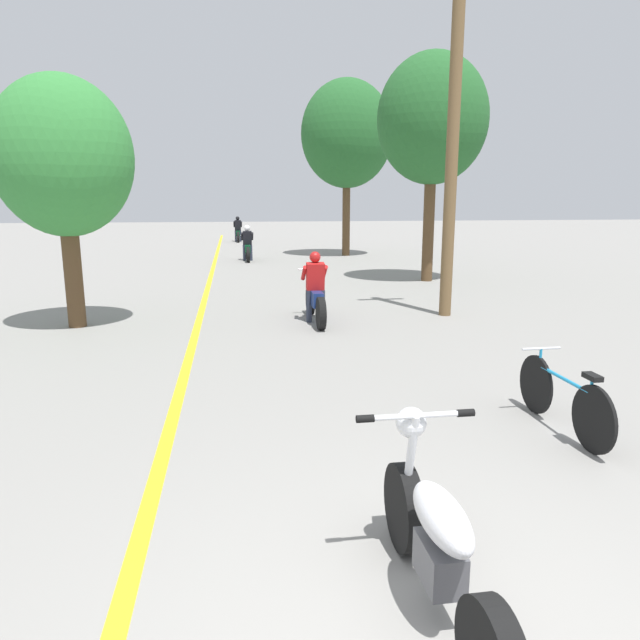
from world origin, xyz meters
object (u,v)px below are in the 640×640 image
object	(u,v)px
roadside_tree_left	(63,158)
motorcycle_rider_lead	(315,295)
motorcycle_rider_mid	(247,247)
roadside_tree_right_far	(347,134)
bicycle_parked	(563,398)
motorcycle_rider_far	(238,232)
roadside_tree_right_near	(433,120)
motorcycle_foreground	(438,544)
utility_pole	(453,134)

from	to	relation	value
roadside_tree_left	motorcycle_rider_lead	distance (m)	5.15
roadside_tree_left	motorcycle_rider_mid	xyz separation A→B (m)	(3.49, 11.41, -2.53)
roadside_tree_right_far	bicycle_parked	size ratio (longest dim) A/B	4.19
motorcycle_rider_lead	motorcycle_rider_far	size ratio (longest dim) A/B	1.02
motorcycle_rider_lead	roadside_tree_right_near	bearing A→B (deg)	51.84
roadside_tree_right_near	motorcycle_rider_lead	world-z (taller)	roadside_tree_right_near
roadside_tree_left	motorcycle_rider_far	bearing A→B (deg)	81.56
motorcycle_rider_mid	motorcycle_rider_lead	bearing A→B (deg)	-85.12
motorcycle_foreground	motorcycle_rider_far	distance (m)	30.05
roadside_tree_right_near	bicycle_parked	bearing A→B (deg)	-101.98
roadside_tree_right_far	motorcycle_foreground	world-z (taller)	roadside_tree_right_far
roadside_tree_right_near	motorcycle_rider_lead	bearing A→B (deg)	-128.16
utility_pole	bicycle_parked	bearing A→B (deg)	-99.55
utility_pole	motorcycle_rider_far	xyz separation A→B (m)	(-3.98, 21.79, -3.05)
roadside_tree_left	motorcycle_rider_far	size ratio (longest dim) A/B	2.22
roadside_tree_right_far	bicycle_parked	distance (m)	19.37
roadside_tree_right_near	roadside_tree_right_far	size ratio (longest dim) A/B	0.89
roadside_tree_left	motorcycle_foreground	bearing A→B (deg)	-64.07
motorcycle_rider_lead	bicycle_parked	world-z (taller)	motorcycle_rider_lead
utility_pole	motorcycle_rider_mid	size ratio (longest dim) A/B	3.45
utility_pole	motorcycle_rider_far	size ratio (longest dim) A/B	3.45
motorcycle_rider_far	roadside_tree_left	bearing A→B (deg)	-98.44
utility_pole	motorcycle_rider_lead	size ratio (longest dim) A/B	3.38
motorcycle_foreground	motorcycle_rider_far	bearing A→B (deg)	91.50
motorcycle_rider_far	bicycle_parked	world-z (taller)	motorcycle_rider_far
motorcycle_rider_mid	motorcycle_rider_far	xyz separation A→B (m)	(-0.25, 10.37, 0.01)
motorcycle_rider_mid	bicycle_parked	distance (m)	17.55
roadside_tree_right_near	motorcycle_rider_mid	distance (m)	9.12
utility_pole	roadside_tree_right_far	xyz separation A→B (m)	(0.46, 12.84, 1.36)
roadside_tree_right_far	motorcycle_foreground	size ratio (longest dim) A/B	3.65
roadside_tree_right_far	bicycle_parked	bearing A→B (deg)	-94.44
roadside_tree_left	motorcycle_rider_lead	xyz separation A→B (m)	(4.48, -0.22, -2.53)
roadside_tree_right_near	motorcycle_rider_lead	distance (m)	7.65
motorcycle_rider_far	motorcycle_rider_mid	bearing A→B (deg)	-88.60
utility_pole	roadside_tree_right_near	bearing A→B (deg)	75.15
motorcycle_rider_lead	motorcycle_rider_mid	xyz separation A→B (m)	(-0.99, 11.63, 0.01)
bicycle_parked	roadside_tree_left	bearing A→B (deg)	136.35
roadside_tree_right_near	motorcycle_foreground	xyz separation A→B (m)	(-4.50, -13.18, -4.06)
roadside_tree_right_far	motorcycle_rider_far	distance (m)	10.91
motorcycle_rider_far	bicycle_parked	bearing A→B (deg)	-83.86
utility_pole	roadside_tree_right_near	world-z (taller)	utility_pole
roadside_tree_right_far	motorcycle_rider_lead	world-z (taller)	roadside_tree_right_far
motorcycle_foreground	motorcycle_rider_lead	bearing A→B (deg)	86.73
bicycle_parked	motorcycle_foreground	bearing A→B (deg)	-133.18
roadside_tree_right_near	utility_pole	bearing A→B (deg)	-104.85
motorcycle_rider_far	roadside_tree_right_near	bearing A→B (deg)	-72.61
motorcycle_rider_lead	bicycle_parked	distance (m)	5.97
roadside_tree_right_near	roadside_tree_left	bearing A→B (deg)	-149.99
utility_pole	motorcycle_foreground	xyz separation A→B (m)	(-3.19, -8.26, -3.14)
motorcycle_foreground	bicycle_parked	size ratio (longest dim) A/B	1.15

